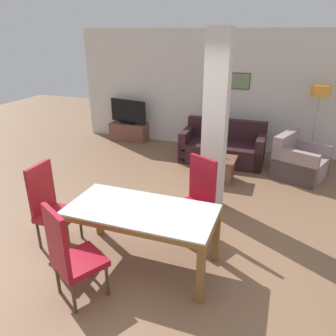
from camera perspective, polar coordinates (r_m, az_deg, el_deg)
name	(u,v)px	position (r m, az deg, el deg)	size (l,w,h in m)	color
ground_plane	(143,262)	(4.21, -4.38, -15.98)	(18.00, 18.00, 0.00)	brown
back_wall	(223,91)	(7.88, 9.58, 13.08)	(7.20, 0.09, 2.70)	silver
divider_pillar	(215,125)	(4.90, 8.23, 7.34)	(0.33, 0.32, 2.70)	silver
dining_table	(141,220)	(3.87, -4.65, -9.08)	(1.74, 0.85, 0.75)	brown
dining_chair_far_right	(197,196)	(4.45, 4.99, -4.92)	(0.62, 0.62, 1.10)	maroon
dining_chair_near_left	(70,254)	(3.53, -16.70, -14.09)	(0.63, 0.63, 1.10)	maroon
dining_chair_head_left	(51,204)	(4.51, -19.78, -5.93)	(0.46, 0.46, 1.10)	maroon
sofa	(223,148)	(7.22, 9.53, 3.50)	(1.74, 0.90, 0.85)	#30191D
armchair	(299,162)	(6.81, 21.79, 0.93)	(1.11, 1.13, 0.83)	gray
coffee_table	(218,168)	(6.27, 8.65, -0.07)	(0.65, 0.52, 0.45)	brown
bottle	(218,151)	(6.24, 8.73, 2.96)	(0.08, 0.08, 0.26)	#B2B7BC
tv_stand	(129,132)	(8.61, -6.80, 6.32)	(0.95, 0.40, 0.45)	brown
tv_screen	(128,112)	(8.48, -6.96, 9.66)	(1.03, 0.28, 0.60)	black
floor_lamp	(320,97)	(7.33, 24.95, 11.08)	(0.39, 0.39, 1.66)	#B7B7BC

